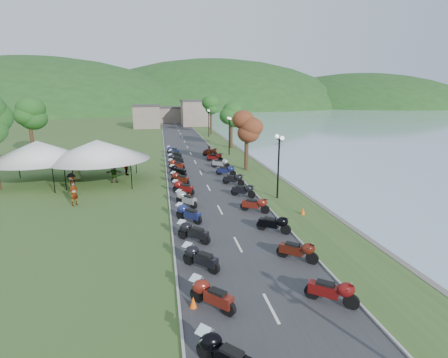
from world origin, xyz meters
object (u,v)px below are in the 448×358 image
vendor_tent_main (98,161)px  pedestrian_a (75,205)px  pedestrian_c (73,196)px  pedestrian_b (93,167)px

vendor_tent_main → pedestrian_a: size_ratio=3.35×
pedestrian_a → pedestrian_c: (-0.74, 2.70, 0.00)m
pedestrian_a → vendor_tent_main: bearing=29.0°
pedestrian_a → pedestrian_b: pedestrian_a is taller
pedestrian_c → vendor_tent_main: bearing=153.0°
pedestrian_b → pedestrian_c: pedestrian_c is taller
pedestrian_a → pedestrian_c: pedestrian_a is taller
vendor_tent_main → pedestrian_a: bearing=-95.9°
vendor_tent_main → pedestrian_b: vendor_tent_main is taller
vendor_tent_main → pedestrian_b: bearing=104.6°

